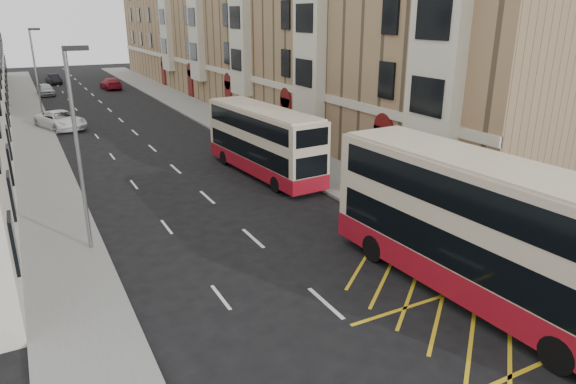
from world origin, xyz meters
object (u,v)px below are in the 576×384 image
double_decker_front (482,231)px  car_silver (45,89)px  street_lamp_near (78,141)px  pedestrian_far (537,261)px  litter_bin (567,295)px  car_red (111,83)px  white_van (61,120)px  street_lamp_far (36,70)px  double_decker_rear (263,141)px  car_dark (53,79)px  pedestrian_mid (536,240)px

double_decker_front → car_silver: 58.74m
street_lamp_near → pedestrian_far: (13.35, -10.60, -3.53)m
litter_bin → car_red: car_red is taller
car_silver → white_van: bearing=-95.3°
street_lamp_far → litter_bin: bearing=-72.8°
double_decker_front → pedestrian_far: double_decker_front is taller
white_van → car_silver: (0.17, 21.62, -0.05)m
double_decker_front → street_lamp_near: bearing=135.2°
litter_bin → white_van: (-11.84, 38.37, 0.17)m
litter_bin → double_decker_rear: bearing=96.9°
street_lamp_near → white_van: bearing=87.5°
car_red → white_van: bearing=68.1°
car_dark → litter_bin: bearing=-91.0°
pedestrian_mid → car_silver: 58.73m
street_lamp_near → double_decker_front: bearing=-41.9°
street_lamp_near → street_lamp_far: bearing=90.0°
double_decker_rear → pedestrian_mid: (4.44, -15.46, -1.15)m
car_red → street_lamp_near: bearing=76.5°
pedestrian_mid → white_van: pedestrian_mid is taller
street_lamp_far → pedestrian_mid: (15.21, -39.15, -3.71)m
pedestrian_far → car_red: (-4.08, 60.72, -0.37)m
street_lamp_far → car_dark: size_ratio=1.94×
street_lamp_near → car_dark: bearing=87.0°
street_lamp_far → pedestrian_mid: street_lamp_far is taller
street_lamp_far → litter_bin: size_ratio=9.14×
double_decker_rear → white_van: (-9.61, 19.99, -1.31)m
litter_bin → car_red: 62.30m
car_silver → car_red: car_red is taller
double_decker_rear → pedestrian_far: 17.13m
street_lamp_near → white_van: 26.60m
street_lamp_near → street_lamp_far: 30.00m
street_lamp_far → double_decker_front: street_lamp_far is taller
pedestrian_mid → white_van: 38.13m
litter_bin → car_dark: bearing=97.9°
pedestrian_mid → litter_bin: bearing=-122.4°
street_lamp_near → double_decker_rear: 12.73m
street_lamp_far → street_lamp_near: bearing=-90.0°
litter_bin → white_van: white_van is taller
pedestrian_mid → car_dark: (-12.15, 68.37, -0.25)m
street_lamp_near → street_lamp_far: (0.00, 30.00, 0.00)m
double_decker_front → litter_bin: (1.88, -2.09, -1.85)m
white_van → car_dark: bearing=66.7°
car_dark → car_silver: bearing=-107.6°
pedestrian_mid → car_red: (-5.94, 59.27, -0.19)m
double_decker_front → double_decker_rear: double_decker_front is taller
street_lamp_far → double_decker_front: (11.11, -39.98, -2.18)m
street_lamp_near → car_red: 51.12m
street_lamp_far → car_silver: (1.32, 17.91, -3.92)m
car_dark → car_red: size_ratio=0.81×
pedestrian_mid → white_van: size_ratio=0.28×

